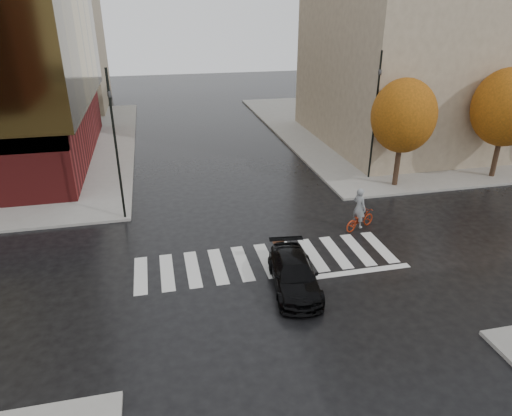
{
  "coord_description": "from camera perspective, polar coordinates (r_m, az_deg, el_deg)",
  "views": [
    {
      "loc": [
        -4.41,
        -16.59,
        10.55
      ],
      "look_at": [
        -0.18,
        1.85,
        2.0
      ],
      "focal_mm": 32.0,
      "sensor_mm": 36.0,
      "label": 1
    }
  ],
  "objects": [
    {
      "name": "fire_hydrant",
      "position": [
        28.84,
        -22.06,
        2.24
      ],
      "size": [
        0.28,
        0.28,
        0.78
      ],
      "color": "yellow",
      "rests_on": "sidewalk_nw"
    },
    {
      "name": "cyclist",
      "position": [
        23.57,
        12.82,
        -0.88
      ],
      "size": [
        2.06,
        1.44,
        2.22
      ],
      "rotation": [
        0.0,
        0.0,
        2.01
      ],
      "color": "#9A270E",
      "rests_on": "ground"
    },
    {
      "name": "manhole",
      "position": [
        22.04,
        2.83,
        -4.29
      ],
      "size": [
        0.72,
        0.72,
        0.01
      ],
      "primitive_type": "cylinder",
      "rotation": [
        0.0,
        0.0,
        0.27
      ],
      "color": "#452718",
      "rests_on": "ground"
    },
    {
      "name": "sedan",
      "position": [
        18.49,
        4.79,
        -8.24
      ],
      "size": [
        2.24,
        4.48,
        1.25
      ],
      "primitive_type": "imported",
      "rotation": [
        0.0,
        0.0,
        -0.12
      ],
      "color": "black",
      "rests_on": "ground"
    },
    {
      "name": "sidewalk_ne",
      "position": [
        46.57,
        20.88,
        9.75
      ],
      "size": [
        30.0,
        30.0,
        0.15
      ],
      "primitive_type": "cube",
      "color": "gray",
      "rests_on": "ground"
    },
    {
      "name": "traffic_light_ne",
      "position": [
        29.48,
        14.76,
        12.09
      ],
      "size": [
        0.2,
        0.23,
        7.86
      ],
      "rotation": [
        0.0,
        0.0,
        3.38
      ],
      "color": "black",
      "rests_on": "sidewalk_ne"
    },
    {
      "name": "crosswalk",
      "position": [
        20.56,
        1.32,
        -6.54
      ],
      "size": [
        12.0,
        3.0,
        0.01
      ],
      "primitive_type": "cube",
      "color": "silver",
      "rests_on": "ground"
    },
    {
      "name": "ground",
      "position": [
        20.15,
        1.67,
        -7.26
      ],
      "size": [
        120.0,
        120.0,
        0.0
      ],
      "primitive_type": "plane",
      "color": "black",
      "rests_on": "ground"
    },
    {
      "name": "building_nw_far",
      "position": [
        54.83,
        -27.15,
        21.48
      ],
      "size": [
        14.0,
        12.0,
        20.0
      ],
      "primitive_type": "cube",
      "color": "gray",
      "rests_on": "sidewalk_nw"
    },
    {
      "name": "tree_ne_a",
      "position": [
        28.64,
        17.97,
        10.88
      ],
      "size": [
        3.8,
        3.8,
        6.5
      ],
      "color": "black",
      "rests_on": "sidewalk_ne"
    },
    {
      "name": "traffic_light_nw",
      "position": [
        23.74,
        -17.26,
        8.59
      ],
      "size": [
        0.22,
        0.19,
        7.65
      ],
      "rotation": [
        0.0,
        0.0,
        -1.38
      ],
      "color": "black",
      "rests_on": "sidewalk_nw"
    },
    {
      "name": "building_ne_tan",
      "position": [
        39.86,
        21.01,
        20.84
      ],
      "size": [
        16.0,
        16.0,
        18.0
      ],
      "primitive_type": "cube",
      "color": "gray",
      "rests_on": "sidewalk_ne"
    },
    {
      "name": "tree_ne_b",
      "position": [
        32.7,
        28.87,
        10.93
      ],
      "size": [
        4.2,
        4.2,
        6.89
      ],
      "color": "black",
      "rests_on": "sidewalk_ne"
    }
  ]
}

